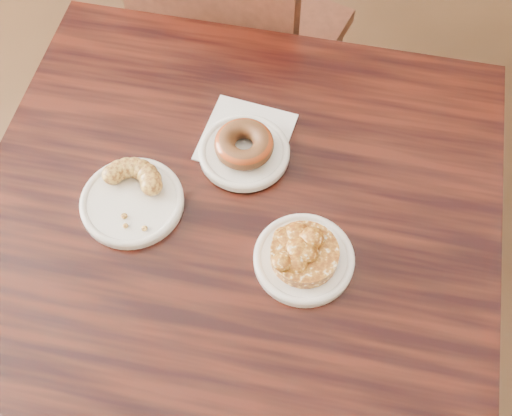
# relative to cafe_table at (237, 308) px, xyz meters

# --- Properties ---
(floor) EXTENTS (5.00, 5.00, 0.00)m
(floor) POSITION_rel_cafe_table_xyz_m (0.03, 0.29, -0.38)
(floor) COLOR black
(floor) RESTS_ON ground
(cafe_table) EXTENTS (0.90, 0.90, 0.75)m
(cafe_table) POSITION_rel_cafe_table_xyz_m (0.00, 0.00, 0.00)
(cafe_table) COLOR black
(cafe_table) RESTS_ON floor
(chair_far) EXTENTS (0.57, 0.57, 0.90)m
(chair_far) POSITION_rel_cafe_table_xyz_m (-0.08, 0.68, 0.08)
(chair_far) COLOR black
(chair_far) RESTS_ON floor
(napkin) EXTENTS (0.17, 0.17, 0.00)m
(napkin) POSITION_rel_cafe_table_xyz_m (-0.00, 0.17, 0.38)
(napkin) COLOR white
(napkin) RESTS_ON cafe_table
(plate_donut) EXTENTS (0.15, 0.15, 0.01)m
(plate_donut) POSITION_rel_cafe_table_xyz_m (0.00, 0.13, 0.38)
(plate_donut) COLOR white
(plate_donut) RESTS_ON napkin
(plate_cruller) EXTENTS (0.17, 0.17, 0.01)m
(plate_cruller) POSITION_rel_cafe_table_xyz_m (-0.16, 0.01, 0.38)
(plate_cruller) COLOR white
(plate_cruller) RESTS_ON cafe_table
(plate_fritter) EXTENTS (0.15, 0.15, 0.01)m
(plate_fritter) POSITION_rel_cafe_table_xyz_m (0.12, -0.05, 0.38)
(plate_fritter) COLOR white
(plate_fritter) RESTS_ON cafe_table
(glazed_donut) EXTENTS (0.10, 0.10, 0.03)m
(glazed_donut) POSITION_rel_cafe_table_xyz_m (0.00, 0.13, 0.41)
(glazed_donut) COLOR maroon
(glazed_donut) RESTS_ON plate_donut
(apple_fritter) EXTENTS (0.14, 0.14, 0.03)m
(apple_fritter) POSITION_rel_cafe_table_xyz_m (0.12, -0.05, 0.40)
(apple_fritter) COLOR #4F2208
(apple_fritter) RESTS_ON plate_fritter
(cruller_fragment) EXTENTS (0.12, 0.12, 0.03)m
(cruller_fragment) POSITION_rel_cafe_table_xyz_m (-0.16, 0.01, 0.40)
(cruller_fragment) COLOR #593011
(cruller_fragment) RESTS_ON plate_cruller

